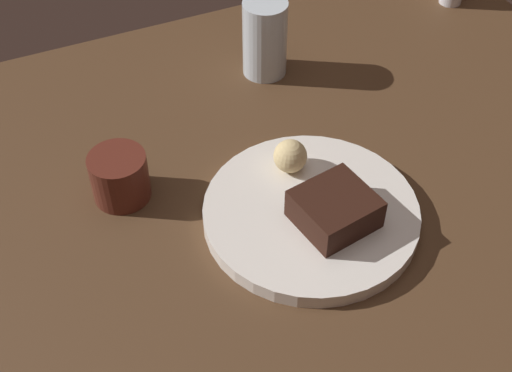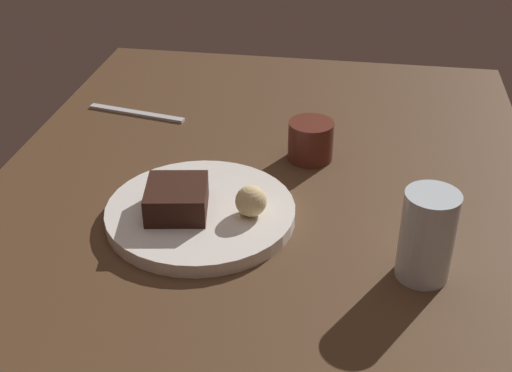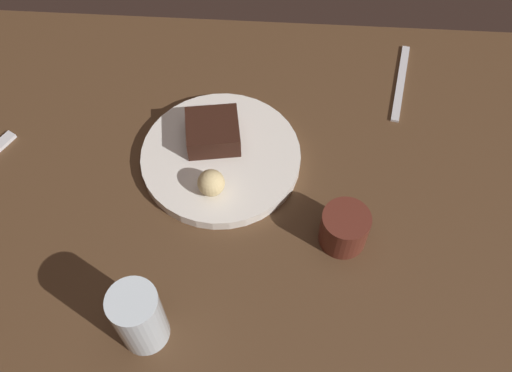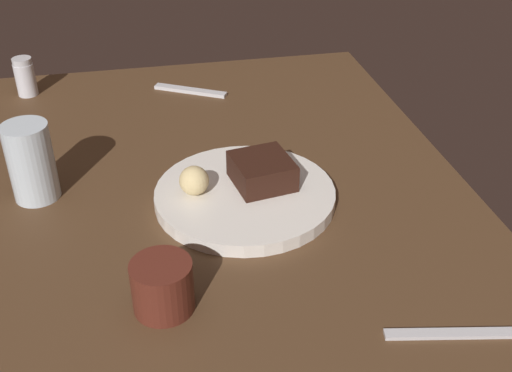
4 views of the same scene
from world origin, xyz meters
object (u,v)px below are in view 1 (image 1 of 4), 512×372
dessert_plate (311,213)px  chocolate_cake_slice (335,209)px  water_glass (265,38)px  bread_roll (290,156)px  coffee_cup (120,177)px

dessert_plate → chocolate_cake_slice: (-1.49, 2.88, 3.01)cm
water_glass → bread_roll: bearing=73.0°
chocolate_cake_slice → water_glass: water_glass is taller
water_glass → chocolate_cake_slice: bearing=79.5°
coffee_cup → water_glass: bearing=-149.0°
water_glass → coffee_cup: (27.63, 16.61, -2.70)cm
coffee_cup → bread_roll: bearing=163.3°
bread_roll → coffee_cup: size_ratio=0.59×
dessert_plate → chocolate_cake_slice: size_ratio=3.07×
bread_roll → coffee_cup: coffee_cup is taller
chocolate_cake_slice → bread_roll: size_ratio=2.00×
dessert_plate → coffee_cup: 24.25cm
bread_roll → dessert_plate: bearing=84.8°
dessert_plate → bread_roll: size_ratio=6.15×
bread_roll → water_glass: size_ratio=0.36×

